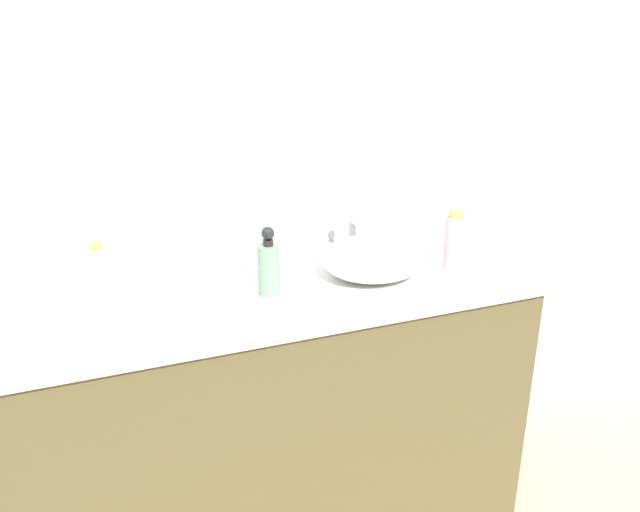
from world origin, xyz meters
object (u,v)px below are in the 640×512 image
Objects in this scene: lotion_bottle at (454,241)px; perfume_bottle at (99,271)px; folded_hand_towel at (203,281)px; sink_basin at (374,258)px; soap_dispenser at (269,266)px.

lotion_bottle is 1.16× the size of perfume_bottle.
folded_hand_towel is (-0.77, 0.12, -0.07)m from lotion_bottle.
perfume_bottle is at bearing 169.24° from sink_basin.
sink_basin is 1.98× the size of perfume_bottle.
soap_dispenser is at bearing -30.66° from folded_hand_towel.
soap_dispenser reaches higher than lotion_bottle.
folded_hand_towel is at bearing -11.11° from perfume_bottle.
perfume_bottle is at bearing 160.92° from soap_dispenser.
sink_basin is at bearing 1.23° from soap_dispenser.
perfume_bottle is at bearing 170.40° from lotion_bottle.
perfume_bottle is (-0.46, 0.16, -0.01)m from soap_dispenser.
sink_basin is 0.34m from soap_dispenser.
sink_basin is 1.80× the size of folded_hand_towel.
perfume_bottle is 0.30m from folded_hand_towel.
lotion_bottle is at bearing -9.60° from perfume_bottle.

